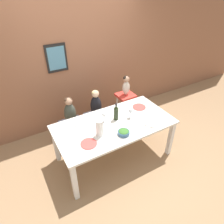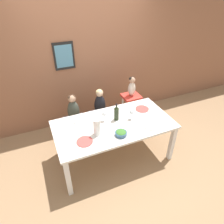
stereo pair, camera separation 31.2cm
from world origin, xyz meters
name	(u,v)px [view 1 (the left image)]	position (x,y,z in m)	size (l,w,h in m)	color
ground_plane	(114,156)	(0.00, 0.00, 0.00)	(14.00, 14.00, 0.00)	#9E7A56
wall_back	(78,60)	(0.00, 1.34, 1.35)	(10.00, 0.09, 2.70)	#8E5B42
dining_table	(114,128)	(0.00, 0.00, 0.65)	(1.88, 0.97, 0.73)	white
chair_far_left	(72,126)	(-0.48, 0.73, 0.37)	(0.41, 0.39, 0.44)	silver
chair_far_center	(97,118)	(0.03, 0.73, 0.37)	(0.41, 0.39, 0.44)	silver
chair_right_highchair	(125,101)	(0.70, 0.73, 0.55)	(0.35, 0.33, 0.71)	silver
person_child_left	(70,111)	(-0.48, 0.73, 0.70)	(0.22, 0.18, 0.53)	#3D4238
person_child_center	(96,104)	(0.03, 0.73, 0.70)	(0.22, 0.18, 0.53)	black
person_baby_right	(126,85)	(0.70, 0.73, 0.92)	(0.15, 0.13, 0.40)	beige
wine_bottle	(116,113)	(0.08, 0.09, 0.85)	(0.08, 0.08, 0.30)	#232D19
paper_towel_roll	(100,128)	(-0.33, -0.13, 0.86)	(0.10, 0.10, 0.26)	white
wine_glass_near	(131,111)	(0.32, 0.01, 0.86)	(0.07, 0.07, 0.17)	white
wine_glass_far	(104,115)	(-0.11, 0.14, 0.86)	(0.07, 0.07, 0.17)	white
salad_bowl_large	(124,132)	(-0.01, -0.29, 0.77)	(0.18, 0.18, 0.07)	#335675
dinner_plate_front_left	(89,144)	(-0.55, -0.22, 0.74)	(0.23, 0.23, 0.01)	#D14C47
dinner_plate_back_left	(79,122)	(-0.47, 0.30, 0.74)	(0.23, 0.23, 0.01)	silver
dinner_plate_back_right	(139,107)	(0.63, 0.19, 0.74)	(0.23, 0.23, 0.01)	#D14C47
dinner_plate_front_right	(151,123)	(0.51, -0.29, 0.74)	(0.23, 0.23, 0.01)	silver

